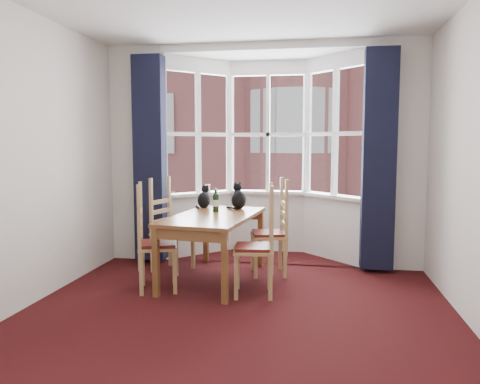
% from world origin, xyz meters
% --- Properties ---
extents(floor, '(4.50, 4.50, 0.00)m').
position_xyz_m(floor, '(0.00, 0.00, 0.00)').
color(floor, black).
rests_on(floor, ground).
extents(wall_left, '(0.00, 4.50, 4.50)m').
position_xyz_m(wall_left, '(-2.00, 0.00, 1.40)').
color(wall_left, silver).
rests_on(wall_left, floor).
extents(wall_near, '(4.00, 0.00, 4.00)m').
position_xyz_m(wall_near, '(0.00, -2.25, 1.40)').
color(wall_near, silver).
rests_on(wall_near, floor).
extents(wall_back_pier_left, '(0.70, 0.12, 2.80)m').
position_xyz_m(wall_back_pier_left, '(-1.65, 2.25, 1.40)').
color(wall_back_pier_left, silver).
rests_on(wall_back_pier_left, floor).
extents(wall_back_pier_right, '(0.70, 0.12, 2.80)m').
position_xyz_m(wall_back_pier_right, '(1.65, 2.25, 1.40)').
color(wall_back_pier_right, silver).
rests_on(wall_back_pier_right, floor).
extents(bay_window, '(2.76, 0.94, 2.80)m').
position_xyz_m(bay_window, '(0.00, 2.75, 1.40)').
color(bay_window, white).
rests_on(bay_window, floor).
extents(curtain_left, '(0.38, 0.22, 2.60)m').
position_xyz_m(curtain_left, '(-1.42, 2.07, 1.35)').
color(curtain_left, black).
rests_on(curtain_left, floor).
extents(curtain_right, '(0.38, 0.22, 2.60)m').
position_xyz_m(curtain_right, '(1.42, 2.07, 1.35)').
color(curtain_right, black).
rests_on(curtain_right, floor).
extents(dining_table, '(1.01, 1.64, 0.75)m').
position_xyz_m(dining_table, '(-0.44, 1.41, 0.67)').
color(dining_table, brown).
rests_on(dining_table, floor).
extents(chair_left_near, '(0.51, 0.53, 0.92)m').
position_xyz_m(chair_left_near, '(-1.03, 0.94, 0.47)').
color(chair_left_near, tan).
rests_on(chair_left_near, floor).
extents(chair_left_far, '(0.51, 0.52, 0.92)m').
position_xyz_m(chair_left_far, '(-1.10, 1.74, 0.47)').
color(chair_left_far, tan).
rests_on(chair_left_far, floor).
extents(chair_right_near, '(0.45, 0.47, 0.92)m').
position_xyz_m(chair_right_near, '(0.16, 0.99, 0.47)').
color(chair_right_near, tan).
rests_on(chair_right_near, floor).
extents(chair_right_far, '(0.49, 0.50, 0.92)m').
position_xyz_m(chair_right_far, '(0.24, 1.77, 0.47)').
color(chair_right_far, tan).
rests_on(chair_right_far, floor).
extents(cat_left, '(0.16, 0.22, 0.30)m').
position_xyz_m(cat_left, '(-0.69, 1.96, 0.86)').
color(cat_left, black).
rests_on(cat_left, dining_table).
extents(cat_right, '(0.25, 0.29, 0.34)m').
position_xyz_m(cat_right, '(-0.25, 1.95, 0.88)').
color(cat_right, black).
rests_on(cat_right, dining_table).
extents(wine_bottle, '(0.07, 0.07, 0.28)m').
position_xyz_m(wine_bottle, '(-0.47, 1.65, 0.87)').
color(wine_bottle, black).
rests_on(wine_bottle, dining_table).
extents(candle_tall, '(0.06, 0.06, 0.11)m').
position_xyz_m(candle_tall, '(-0.79, 2.60, 0.93)').
color(candle_tall, white).
rests_on(candle_tall, bay_window).
extents(street, '(80.00, 80.00, 0.00)m').
position_xyz_m(street, '(0.00, 32.25, -6.00)').
color(street, '#333335').
rests_on(street, ground).
extents(tenement_building, '(18.40, 7.80, 15.20)m').
position_xyz_m(tenement_building, '(0.00, 14.01, 1.60)').
color(tenement_building, '#AD5B59').
rests_on(tenement_building, street).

